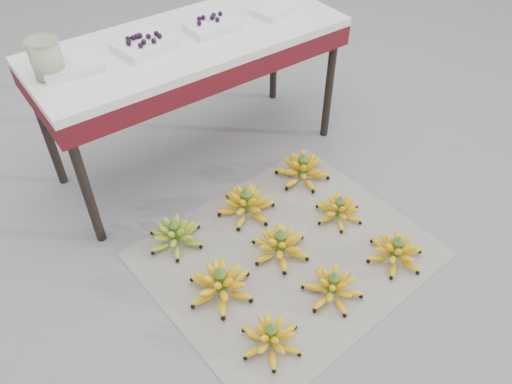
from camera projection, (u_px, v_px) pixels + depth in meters
ground at (298, 262)px, 2.35m from camera, size 60.00×60.00×0.00m
newspaper_mat at (288, 254)px, 2.38m from camera, size 1.32×1.14×0.01m
bunch_front_left at (271, 338)px, 2.00m from camera, size 0.27×0.27×0.15m
bunch_front_center at (333, 287)px, 2.17m from camera, size 0.31×0.31×0.16m
bunch_front_right at (396, 251)px, 2.32m from camera, size 0.34×0.34×0.16m
bunch_mid_left at (220, 284)px, 2.17m from camera, size 0.36×0.36×0.18m
bunch_mid_center at (280, 245)px, 2.34m from camera, size 0.35×0.35×0.17m
bunch_mid_right at (339, 210)px, 2.52m from camera, size 0.28×0.28×0.15m
bunch_back_left at (175, 235)px, 2.39m from camera, size 0.34×0.34×0.16m
bunch_back_center at (246, 204)px, 2.53m from camera, size 0.37×0.37×0.18m
bunch_back_right at (303, 170)px, 2.73m from camera, size 0.36×0.36×0.18m
vendor_table at (191, 53)px, 2.46m from camera, size 1.56×0.62×0.75m
tray_far_left at (72, 66)px, 2.16m from camera, size 0.28×0.22×0.04m
tray_left at (145, 45)px, 2.29m from camera, size 0.29×0.24×0.07m
tray_right at (212, 25)px, 2.44m from camera, size 0.24×0.18×0.06m
tray_far_right at (274, 10)px, 2.58m from camera, size 0.25×0.21×0.04m
glass_jar at (46, 58)px, 2.08m from camera, size 0.15×0.15×0.17m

